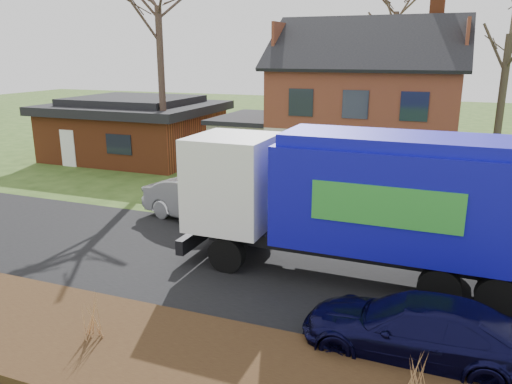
% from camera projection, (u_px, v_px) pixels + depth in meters
% --- Properties ---
extents(ground, '(120.00, 120.00, 0.00)m').
position_uv_depth(ground, '(224.00, 263.00, 15.49)').
color(ground, '#2D4617').
rests_on(ground, ground).
extents(road, '(80.00, 7.00, 0.02)m').
position_uv_depth(road, '(224.00, 262.00, 15.49)').
color(road, black).
rests_on(road, ground).
extents(mulch_verge, '(80.00, 3.50, 0.30)m').
position_uv_depth(mulch_verge, '(121.00, 350.00, 10.69)').
color(mulch_verge, black).
rests_on(mulch_verge, ground).
extents(main_house, '(12.95, 8.95, 9.26)m').
position_uv_depth(main_house, '(358.00, 97.00, 26.38)').
color(main_house, beige).
rests_on(main_house, ground).
extents(ranch_house, '(9.80, 8.20, 3.70)m').
position_uv_depth(ranch_house, '(135.00, 128.00, 30.85)').
color(ranch_house, brown).
rests_on(ranch_house, ground).
extents(garbage_truck, '(9.84, 2.73, 4.21)m').
position_uv_depth(garbage_truck, '(359.00, 196.00, 13.93)').
color(garbage_truck, black).
rests_on(garbage_truck, ground).
extents(silver_sedan, '(5.30, 2.83, 1.66)m').
position_uv_depth(silver_sedan, '(204.00, 200.00, 19.15)').
color(silver_sedan, '#ABAEB3').
rests_on(silver_sedan, ground).
extents(navy_wagon, '(4.82, 2.02, 1.39)m').
position_uv_depth(navy_wagon, '(416.00, 329.00, 10.45)').
color(navy_wagon, black).
rests_on(navy_wagon, ground).
extents(grass_clump_mid, '(0.35, 0.29, 0.97)m').
position_uv_depth(grass_clump_mid, '(92.00, 317.00, 10.76)').
color(grass_clump_mid, '#AE7C4D').
rests_on(grass_clump_mid, mulch_verge).
extents(grass_clump_east, '(0.33, 0.27, 0.82)m').
position_uv_depth(grass_clump_east, '(416.00, 373.00, 8.99)').
color(grass_clump_east, '#A37347').
rests_on(grass_clump_east, mulch_verge).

